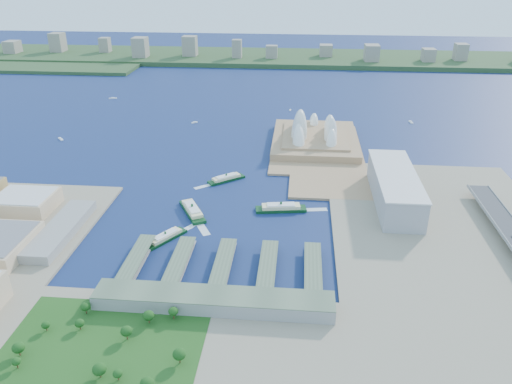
# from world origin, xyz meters

# --- Properties ---
(ground) EXTENTS (3000.00, 3000.00, 0.00)m
(ground) POSITION_xyz_m (0.00, 0.00, 0.00)
(ground) COLOR #0F1C47
(ground) RESTS_ON ground
(south_land) EXTENTS (720.00, 180.00, 3.00)m
(south_land) POSITION_xyz_m (0.00, -210.00, 1.50)
(south_land) COLOR gray
(south_land) RESTS_ON ground
(east_land) EXTENTS (240.00, 500.00, 3.00)m
(east_land) POSITION_xyz_m (240.00, -50.00, 1.50)
(east_land) COLOR gray
(east_land) RESTS_ON ground
(peninsula) EXTENTS (135.00, 220.00, 3.00)m
(peninsula) POSITION_xyz_m (107.50, 260.00, 1.50)
(peninsula) COLOR #A17D58
(peninsula) RESTS_ON ground
(far_shore) EXTENTS (2200.00, 260.00, 12.00)m
(far_shore) POSITION_xyz_m (0.00, 980.00, 6.00)
(far_shore) COLOR #2D4926
(far_shore) RESTS_ON ground
(opera_house) EXTENTS (134.00, 180.00, 58.00)m
(opera_house) POSITION_xyz_m (105.00, 280.00, 32.00)
(opera_house) COLOR white
(opera_house) RESTS_ON peninsula
(toaster_building) EXTENTS (45.00, 155.00, 35.00)m
(toaster_building) POSITION_xyz_m (195.00, 80.00, 20.50)
(toaster_building) COLOR #939399
(toaster_building) RESTS_ON east_land
(ferry_wharves) EXTENTS (184.00, 90.00, 9.30)m
(ferry_wharves) POSITION_xyz_m (14.00, -75.00, 4.65)
(ferry_wharves) COLOR #506149
(ferry_wharves) RESTS_ON ground
(terminal_building) EXTENTS (200.00, 28.00, 12.00)m
(terminal_building) POSITION_xyz_m (15.00, -135.00, 9.00)
(terminal_building) COLOR gray
(terminal_building) RESTS_ON south_land
(park) EXTENTS (150.00, 110.00, 16.00)m
(park) POSITION_xyz_m (-60.00, -190.00, 11.00)
(park) COLOR #194714
(park) RESTS_ON south_land
(far_skyline) EXTENTS (1900.00, 140.00, 55.00)m
(far_skyline) POSITION_xyz_m (0.00, 960.00, 39.50)
(far_skyline) COLOR gray
(far_skyline) RESTS_ON far_shore
(ferry_a) EXTENTS (41.53, 59.98, 11.31)m
(ferry_a) POSITION_xyz_m (-38.65, 34.40, 5.66)
(ferry_a) COLOR #0E3917
(ferry_a) RESTS_ON ground
(ferry_b) EXTENTS (47.70, 41.55, 9.58)m
(ferry_b) POSITION_xyz_m (-12.92, 129.00, 4.79)
(ferry_b) COLOR #0E3917
(ferry_b) RESTS_ON ground
(ferry_c) EXTENTS (38.48, 48.44, 9.43)m
(ferry_c) POSITION_xyz_m (-54.02, -27.12, 4.72)
(ferry_c) COLOR #0E3917
(ferry_c) RESTS_ON ground
(ferry_d) EXTENTS (60.18, 23.54, 11.08)m
(ferry_d) POSITION_xyz_m (62.61, 49.90, 5.54)
(ferry_d) COLOR #0E3917
(ferry_d) RESTS_ON ground
(boat_a) EXTENTS (12.92, 13.88, 2.93)m
(boat_a) POSITION_xyz_m (-302.33, 264.65, 1.46)
(boat_a) COLOR white
(boat_a) RESTS_ON ground
(boat_b) EXTENTS (10.87, 9.50, 2.91)m
(boat_b) POSITION_xyz_m (-105.25, 371.19, 1.45)
(boat_b) COLOR white
(boat_b) RESTS_ON ground
(boat_c) EXTENTS (6.18, 13.98, 3.04)m
(boat_c) POSITION_xyz_m (276.85, 408.44, 1.52)
(boat_c) COLOR white
(boat_c) RESTS_ON ground
(boat_d) EXTENTS (16.38, 7.23, 2.70)m
(boat_d) POSITION_xyz_m (-307.78, 520.29, 1.35)
(boat_d) COLOR white
(boat_d) RESTS_ON ground
(boat_e) EXTENTS (3.46, 10.06, 2.45)m
(boat_e) POSITION_xyz_m (61.18, 466.81, 1.22)
(boat_e) COLOR white
(boat_e) RESTS_ON ground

